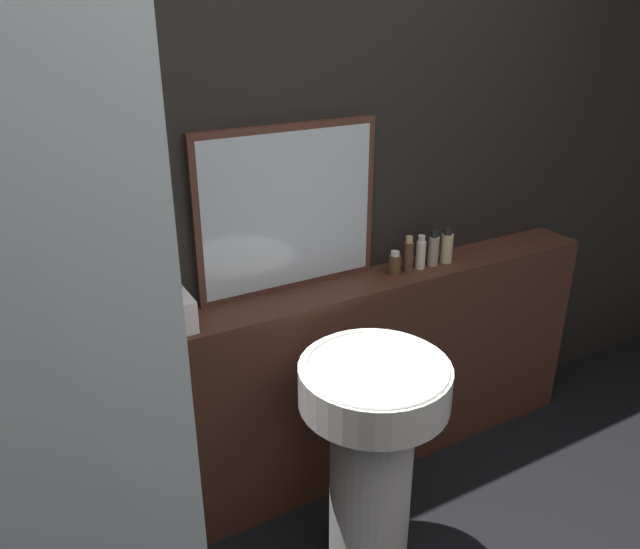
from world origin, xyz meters
The scene contains 10 objects.
wall_back centered at (0.00, 1.59, 1.25)m, with size 8.00×0.06×2.50m.
vanity_counter centered at (0.00, 1.45, 0.46)m, with size 2.66×0.23×0.93m.
pedestal_sink centered at (-0.08, 0.96, 0.55)m, with size 0.51×0.51×0.88m.
mirror centered at (-0.10, 1.54, 1.25)m, with size 0.75×0.03×0.64m.
towel_stack centered at (-0.63, 1.45, 0.99)m, with size 0.18×0.17×0.12m.
shampoo_bottle centered at (0.34, 1.45, 0.97)m, with size 0.05×0.05×0.10m.
conditioner_bottle centered at (0.41, 1.45, 1.00)m, with size 0.04×0.04×0.16m.
lotion_bottle centered at (0.47, 1.45, 1.00)m, with size 0.04×0.04×0.15m.
body_wash_bottle centered at (0.54, 1.45, 1.00)m, with size 0.05×0.05×0.16m.
hand_soap_bottle centered at (0.61, 1.45, 1.00)m, with size 0.05×0.05×0.15m.
Camera 1 is at (-1.11, -0.47, 1.97)m, focal length 35.00 mm.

